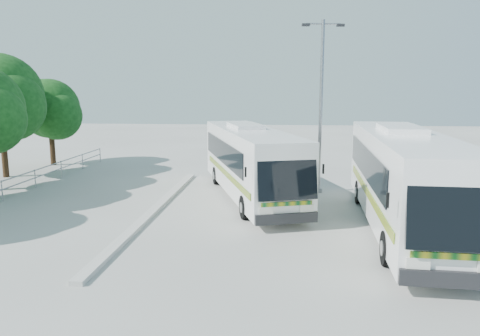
# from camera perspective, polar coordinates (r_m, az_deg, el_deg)

# --- Properties ---
(ground) EXTENTS (100.00, 100.00, 0.00)m
(ground) POSITION_cam_1_polar(r_m,az_deg,el_deg) (18.56, -5.03, -6.95)
(ground) COLOR #ADADA7
(ground) RESTS_ON ground
(kerb_divider) EXTENTS (0.40, 16.00, 0.15)m
(kerb_divider) POSITION_cam_1_polar(r_m,az_deg,el_deg) (20.93, -10.27, -4.92)
(kerb_divider) COLOR #B2B2AD
(kerb_divider) RESTS_ON ground
(railing) EXTENTS (0.06, 22.00, 1.00)m
(railing) POSITION_cam_1_polar(r_m,az_deg,el_deg) (25.66, -25.88, -1.51)
(railing) COLOR gray
(railing) RESTS_ON ground
(tree_far_d) EXTENTS (5.62, 5.30, 7.33)m
(tree_far_d) POSITION_cam_1_polar(r_m,az_deg,el_deg) (31.07, -27.14, 7.78)
(tree_far_d) COLOR #382314
(tree_far_d) RESTS_ON ground
(tree_far_e) EXTENTS (4.54, 4.28, 5.92)m
(tree_far_e) POSITION_cam_1_polar(r_m,az_deg,el_deg) (34.67, -22.08, 6.70)
(tree_far_e) COLOR #382314
(tree_far_e) RESTS_ON ground
(coach_main) EXTENTS (5.90, 12.18, 3.34)m
(coach_main) POSITION_cam_1_polar(r_m,az_deg,el_deg) (22.80, 1.20, 0.95)
(coach_main) COLOR white
(coach_main) RESTS_ON ground
(coach_adjacent) EXTENTS (3.29, 13.17, 3.62)m
(coach_adjacent) POSITION_cam_1_polar(r_m,az_deg,el_deg) (18.80, 19.36, -1.03)
(coach_adjacent) COLOR white
(coach_adjacent) RESTS_ON ground
(lamppost) EXTENTS (2.10, 0.55, 8.59)m
(lamppost) POSITION_cam_1_polar(r_m,az_deg,el_deg) (23.92, 9.85, 8.24)
(lamppost) COLOR gray
(lamppost) RESTS_ON ground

